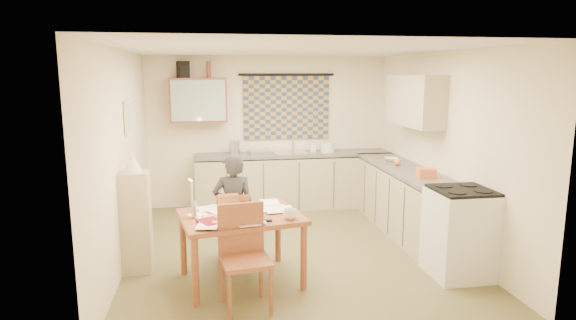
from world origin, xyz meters
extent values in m
cube|color=brown|center=(0.00, 0.00, -0.01)|extent=(4.00, 4.50, 0.02)
cube|color=white|center=(0.00, 0.00, 2.51)|extent=(4.00, 4.50, 0.02)
cube|color=#F5E9C5|center=(0.00, 2.26, 1.25)|extent=(4.00, 0.02, 2.50)
cube|color=#F5E9C5|center=(0.00, -2.26, 1.25)|extent=(4.00, 0.02, 2.50)
cube|color=#F5E9C5|center=(-2.01, 0.00, 1.25)|extent=(0.02, 4.50, 2.50)
cube|color=#F5E9C5|center=(2.01, 0.00, 1.25)|extent=(0.02, 4.50, 2.50)
cube|color=navy|center=(0.30, 2.22, 1.65)|extent=(1.45, 0.03, 1.05)
cylinder|color=black|center=(0.30, 2.20, 2.20)|extent=(1.60, 0.04, 0.04)
cube|color=brown|center=(-1.15, 2.08, 1.80)|extent=(0.90, 0.34, 0.70)
cube|color=#99B2A5|center=(-1.15, 1.91, 1.80)|extent=(0.84, 0.02, 0.64)
cube|color=tan|center=(1.83, 0.55, 1.85)|extent=(0.34, 1.30, 0.70)
cube|color=beige|center=(-1.97, 0.40, 1.70)|extent=(0.04, 0.50, 0.40)
cube|color=silver|center=(-1.95, 0.40, 1.70)|extent=(0.01, 0.42, 0.32)
cube|color=tan|center=(0.41, 1.95, 0.43)|extent=(3.30, 0.60, 0.86)
cube|color=#4F4C4A|center=(0.41, 1.95, 0.90)|extent=(3.30, 0.62, 0.04)
cube|color=tan|center=(1.70, 0.27, 0.43)|extent=(0.60, 2.95, 0.86)
cube|color=#4F4C4A|center=(1.70, 0.27, 0.90)|extent=(0.62, 2.95, 0.04)
cube|color=white|center=(1.70, -1.09, 0.48)|extent=(0.64, 0.64, 0.96)
cube|color=black|center=(1.70, -1.09, 0.97)|extent=(0.61, 0.61, 0.03)
cube|color=silver|center=(0.33, 1.95, 0.88)|extent=(0.60, 0.52, 0.10)
cylinder|color=silver|center=(0.39, 2.13, 1.06)|extent=(0.04, 0.04, 0.28)
cube|color=silver|center=(-0.20, 1.95, 0.95)|extent=(0.40, 0.35, 0.06)
cylinder|color=silver|center=(-0.60, 1.95, 1.04)|extent=(0.23, 0.23, 0.24)
cylinder|color=white|center=(0.95, 1.95, 1.00)|extent=(0.31, 0.31, 0.16)
imported|color=white|center=(0.72, 2.00, 1.01)|extent=(0.12, 0.12, 0.19)
imported|color=white|center=(1.70, 0.98, 0.94)|extent=(0.24, 0.24, 0.05)
cube|color=orange|center=(1.70, -0.20, 0.98)|extent=(0.24, 0.19, 0.12)
sphere|color=orange|center=(1.65, 0.63, 0.97)|extent=(0.10, 0.10, 0.10)
cube|color=black|center=(-1.37, 2.08, 2.28)|extent=(0.22, 0.24, 0.26)
cylinder|color=#195926|center=(-1.34, 2.08, 2.28)|extent=(0.08, 0.08, 0.26)
cylinder|color=brown|center=(-0.98, 2.08, 2.28)|extent=(0.08, 0.08, 0.26)
cube|color=brown|center=(-0.70, -0.86, 0.72)|extent=(1.39, 1.15, 0.05)
cube|color=brown|center=(-0.74, -0.24, 0.41)|extent=(0.41, 0.41, 0.04)
cube|color=brown|center=(-0.75, -0.41, 0.64)|extent=(0.38, 0.07, 0.42)
cube|color=brown|center=(-0.70, -1.49, 0.48)|extent=(0.51, 0.51, 0.04)
cube|color=brown|center=(-0.72, -1.29, 0.75)|extent=(0.45, 0.10, 0.49)
imported|color=black|center=(-0.74, -0.33, 0.66)|extent=(0.53, 0.39, 1.32)
cube|color=tan|center=(-1.84, -0.39, 0.58)|extent=(0.32, 0.30, 1.15)
cone|color=beige|center=(-1.84, -0.39, 1.26)|extent=(0.20, 0.20, 0.22)
cube|color=brown|center=(-0.81, -0.62, 0.83)|extent=(0.23, 0.13, 0.16)
imported|color=white|center=(-0.21, -1.11, 0.80)|extent=(0.19, 0.19, 0.11)
imported|color=maroon|center=(-1.11, -1.16, 0.76)|extent=(0.42, 0.43, 0.03)
imported|color=orange|center=(-1.09, -1.01, 0.76)|extent=(0.29, 0.33, 0.02)
cube|color=orange|center=(-0.94, -1.19, 0.77)|extent=(0.12, 0.08, 0.04)
cube|color=black|center=(-0.47, -1.15, 0.76)|extent=(0.13, 0.06, 0.02)
cylinder|color=silver|center=(-1.18, -0.90, 0.84)|extent=(0.07, 0.07, 0.18)
cylinder|color=white|center=(-1.19, -0.92, 1.04)|extent=(0.03, 0.03, 0.22)
sphere|color=#FFCC66|center=(-1.21, -0.92, 1.16)|extent=(0.02, 0.02, 0.02)
cube|color=white|center=(-1.09, -0.83, 0.75)|extent=(0.35, 0.36, 0.00)
cube|color=white|center=(-0.23, -0.74, 0.75)|extent=(0.23, 0.31, 0.00)
cube|color=white|center=(-1.03, -0.62, 0.75)|extent=(0.29, 0.35, 0.00)
cube|color=white|center=(-0.82, -1.12, 0.76)|extent=(0.28, 0.34, 0.00)
cube|color=white|center=(-0.55, -0.67, 0.76)|extent=(0.26, 0.33, 0.00)
cube|color=white|center=(-0.43, -0.58, 0.76)|extent=(0.28, 0.34, 0.00)
cube|color=white|center=(-0.27, -0.73, 0.76)|extent=(0.27, 0.34, 0.00)
cube|color=white|center=(-0.42, -0.70, 0.76)|extent=(0.22, 0.31, 0.00)
cube|color=white|center=(-0.83, -0.84, 0.76)|extent=(0.31, 0.36, 0.00)
cube|color=white|center=(-0.33, -0.77, 0.77)|extent=(0.25, 0.32, 0.00)
cube|color=white|center=(-0.81, -0.98, 0.77)|extent=(0.34, 0.36, 0.00)
cube|color=white|center=(-0.95, -0.63, 0.77)|extent=(0.29, 0.35, 0.00)
cube|color=white|center=(-0.34, -0.50, 0.77)|extent=(0.21, 0.30, 0.00)
cube|color=white|center=(-0.65, -1.20, 0.77)|extent=(0.25, 0.32, 0.00)
cube|color=white|center=(-1.04, -1.22, 0.77)|extent=(0.26, 0.33, 0.00)
cube|color=white|center=(-0.60, -1.15, 0.77)|extent=(0.28, 0.34, 0.00)
cube|color=white|center=(-0.61, -1.04, 0.78)|extent=(0.26, 0.33, 0.00)
cube|color=white|center=(-0.90, -0.80, 0.78)|extent=(0.33, 0.36, 0.00)
camera|label=1|loc=(-1.01, -5.78, 2.23)|focal=30.00mm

